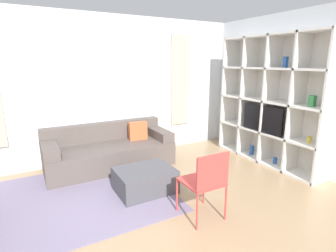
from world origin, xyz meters
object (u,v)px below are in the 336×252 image
(shelving_unit, at_px, (271,102))
(couch_main, at_px, (110,151))
(folding_chair, at_px, (206,179))
(ottoman, at_px, (145,180))

(shelving_unit, bearing_deg, couch_main, 156.31)
(folding_chair, bearing_deg, couch_main, -76.89)
(couch_main, bearing_deg, ottoman, -82.21)
(ottoman, height_order, folding_chair, folding_chair)
(shelving_unit, relative_size, folding_chair, 2.69)
(couch_main, xyz_separation_m, folding_chair, (0.50, -2.17, 0.24))
(couch_main, distance_m, ottoman, 1.19)
(shelving_unit, xyz_separation_m, couch_main, (-2.70, 1.19, -0.86))
(ottoman, relative_size, folding_chair, 0.94)
(couch_main, relative_size, folding_chair, 2.54)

